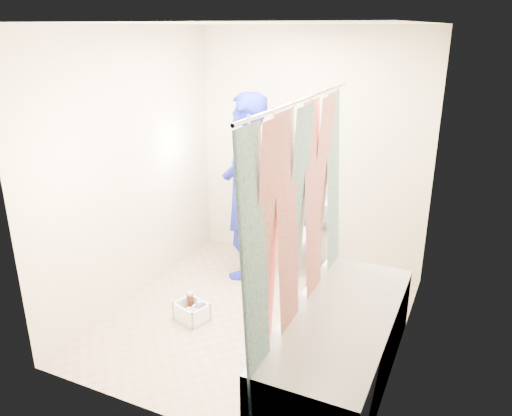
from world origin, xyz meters
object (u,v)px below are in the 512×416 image
at_px(toilet, 304,237).
at_px(plumber, 245,188).
at_px(bathtub, 339,343).
at_px(cleaning_caddy, 192,313).

bearing_deg(toilet, plumber, -133.85).
relative_size(bathtub, toilet, 2.50).
bearing_deg(cleaning_caddy, bathtub, 11.64).
xyz_separation_m(bathtub, plumber, (-1.31, 1.16, 0.64)).
relative_size(toilet, cleaning_caddy, 2.20).
height_order(toilet, plumber, plumber).
height_order(plumber, cleaning_caddy, plumber).
relative_size(toilet, plumber, 0.38).
bearing_deg(toilet, cleaning_caddy, -99.51).
bearing_deg(bathtub, plumber, 138.37).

